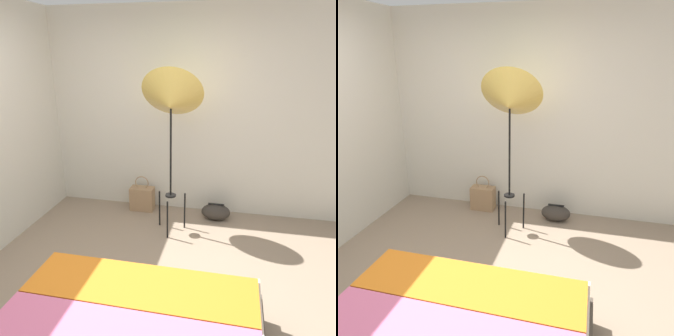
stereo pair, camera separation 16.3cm
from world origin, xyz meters
TOP-DOWN VIEW (x-y plane):
  - ground_plane at (0.00, 0.00)m, footprint 14.00×14.00m
  - wall_back at (0.00, 2.09)m, footprint 8.00×0.05m
  - wall_side_left at (-1.68, 1.00)m, footprint 0.05×8.00m
  - photo_umbrella at (0.07, 1.42)m, footprint 0.69×0.59m
  - tote_bag at (-0.42, 1.89)m, footprint 0.32×0.17m
  - duffel_bag at (0.59, 1.81)m, footprint 0.37×0.21m

SIDE VIEW (x-z plane):
  - ground_plane at x=0.00m, z-range 0.00..0.00m
  - duffel_bag at x=0.59m, z-range 0.00..0.22m
  - tote_bag at x=-0.42m, z-range -0.08..0.41m
  - wall_back at x=0.00m, z-range 0.00..2.60m
  - wall_side_left at x=-1.68m, z-range 0.00..2.60m
  - photo_umbrella at x=0.07m, z-range 0.60..2.51m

